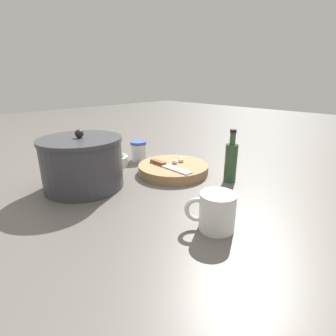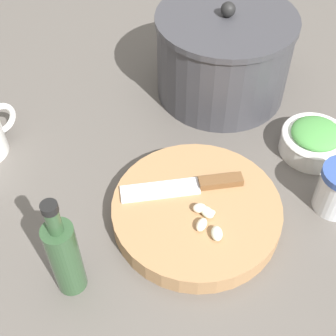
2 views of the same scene
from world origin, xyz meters
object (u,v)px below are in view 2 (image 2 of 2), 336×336
object	(u,v)px
chef_knife	(190,186)
stock_pot	(223,56)
cutting_board	(196,212)
herb_bowl	(314,140)
garlic_cloves	(207,220)
oil_bottle	(64,256)

from	to	relation	value
chef_knife	stock_pot	xyz separation A→B (m)	(0.12, 0.28, 0.05)
cutting_board	herb_bowl	bearing A→B (deg)	25.07
cutting_board	chef_knife	world-z (taller)	chef_knife
chef_knife	garlic_cloves	distance (m)	0.07
cutting_board	stock_pot	world-z (taller)	stock_pot
chef_knife	oil_bottle	xyz separation A→B (m)	(-0.20, -0.12, 0.04)
cutting_board	oil_bottle	bearing A→B (deg)	-157.68
oil_bottle	garlic_cloves	bearing A→B (deg)	12.82
garlic_cloves	oil_bottle	bearing A→B (deg)	-167.18
cutting_board	garlic_cloves	distance (m)	0.04
stock_pot	herb_bowl	bearing A→B (deg)	-58.21
cutting_board	oil_bottle	world-z (taller)	oil_bottle
garlic_cloves	stock_pot	world-z (taller)	stock_pot
chef_knife	stock_pot	world-z (taller)	stock_pot
stock_pot	oil_bottle	bearing A→B (deg)	-128.95
cutting_board	stock_pot	xyz separation A→B (m)	(0.12, 0.32, 0.07)
chef_knife	garlic_cloves	bearing A→B (deg)	-169.39
herb_bowl	oil_bottle	bearing A→B (deg)	-156.17
cutting_board	herb_bowl	size ratio (longest dim) A/B	2.22
chef_knife	cutting_board	bearing A→B (deg)	-172.63
cutting_board	stock_pot	size ratio (longest dim) A/B	1.01
chef_knife	stock_pot	bearing A→B (deg)	-22.92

